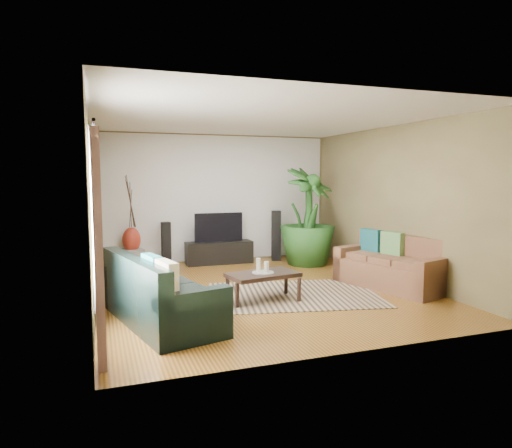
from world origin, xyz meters
name	(u,v)px	position (x,y,z in m)	size (l,w,h in m)	color
floor	(260,290)	(0.00, 0.00, 0.00)	(5.50, 5.50, 0.00)	#9E6828
ceiling	(260,119)	(0.00, 0.00, 2.70)	(5.50, 5.50, 0.00)	white
wall_back	(216,198)	(0.00, 2.75, 1.35)	(5.00, 5.00, 0.00)	olive
wall_front	(353,223)	(0.00, -2.75, 1.35)	(5.00, 5.00, 0.00)	olive
wall_left	(91,210)	(-2.50, 0.00, 1.35)	(5.50, 5.50, 0.00)	olive
wall_right	(394,203)	(2.50, 0.00, 1.35)	(5.50, 5.50, 0.00)	olive
backwall_panel	(217,198)	(0.00, 2.74, 1.35)	(4.90, 4.90, 0.00)	white
window_pane	(92,216)	(-2.48, -1.60, 1.40)	(1.80, 1.80, 0.00)	white
curtain_near	(98,250)	(-2.43, -2.35, 1.15)	(0.08, 0.35, 2.20)	gray
curtain_far	(97,231)	(-2.43, -0.85, 1.15)	(0.08, 0.35, 2.20)	gray
curtain_rod	(94,130)	(-2.43, -1.60, 2.30)	(0.03, 0.03, 1.90)	black
sofa_left	(161,288)	(-1.70, -1.07, 0.42)	(2.05, 0.88, 0.85)	black
sofa_right	(390,262)	(2.07, -0.53, 0.42)	(1.80, 0.81, 0.85)	brown
area_rug	(293,294)	(0.39, -0.43, 0.01)	(2.56, 1.81, 0.01)	tan
coffee_table	(263,287)	(-0.17, -0.59, 0.21)	(1.02, 0.56, 0.42)	black
candle_tray	(263,272)	(-0.17, -0.59, 0.42)	(0.31, 0.31, 0.01)	gray
candle_tall	(258,265)	(-0.23, -0.56, 0.53)	(0.06, 0.06, 0.20)	beige
candle_mid	(267,267)	(-0.13, -0.63, 0.51)	(0.06, 0.06, 0.16)	beige
candle_short	(266,266)	(-0.10, -0.53, 0.50)	(0.06, 0.06, 0.13)	silver
tv_stand	(219,252)	(-0.04, 2.42, 0.23)	(1.39, 0.42, 0.46)	black
television	(219,227)	(-0.04, 2.44, 0.76)	(1.02, 0.06, 0.60)	black
speaker_left	(166,244)	(-1.12, 2.50, 0.45)	(0.16, 0.18, 0.90)	black
speaker_right	(276,236)	(1.23, 2.38, 0.54)	(0.19, 0.22, 1.08)	black
potted_plant	(308,216)	(1.66, 1.71, 1.00)	(1.12, 1.12, 2.00)	#1E4C19
plant_pot	(307,258)	(1.66, 1.71, 0.14)	(0.37, 0.37, 0.29)	black
pedestal	(132,259)	(-1.80, 2.50, 0.19)	(0.39, 0.39, 0.39)	gray
vase	(132,240)	(-1.80, 2.50, 0.57)	(0.36, 0.36, 0.50)	maroon
side_table	(144,276)	(-1.75, 0.60, 0.25)	(0.46, 0.46, 0.49)	brown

